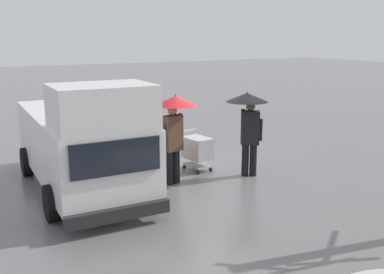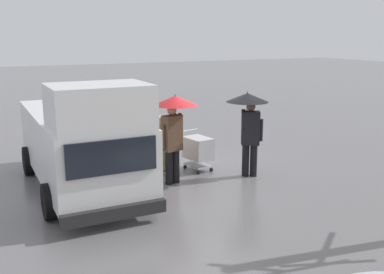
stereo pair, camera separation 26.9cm
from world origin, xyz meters
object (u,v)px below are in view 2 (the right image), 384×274
Objects in this scene: hand_dolly_boxes at (165,143)px; pedestrian_pink_side at (174,118)px; cargo_van_parked_right at (82,140)px; pedestrian_black_side at (249,114)px; shopping_cart_vendor at (198,149)px.

pedestrian_pink_side is at bearing 86.87° from hand_dolly_boxes.
cargo_van_parked_right is 2.13m from hand_dolly_boxes.
pedestrian_pink_side and pedestrian_black_side have the same top height.
pedestrian_black_side is at bearing 131.13° from shopping_cart_vendor.
cargo_van_parked_right is 2.15m from pedestrian_pink_side.
hand_dolly_boxes is at bearing 4.59° from shopping_cart_vendor.
pedestrian_pink_side is at bearing 167.95° from cargo_van_parked_right.
cargo_van_parked_right is 5.26× the size of shopping_cart_vendor.
shopping_cart_vendor is 0.47× the size of pedestrian_pink_side.
cargo_van_parked_right reaches higher than shopping_cart_vendor.
hand_dolly_boxes is 2.18m from pedestrian_black_side.
shopping_cart_vendor is 0.47× the size of pedestrian_black_side.
pedestrian_black_side is at bearing 169.92° from pedestrian_pink_side.
hand_dolly_boxes is (0.96, 0.08, 0.30)m from shopping_cart_vendor.
shopping_cart_vendor is 1.01m from hand_dolly_boxes.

